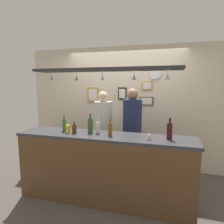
{
  "coord_description": "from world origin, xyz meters",
  "views": [
    {
      "loc": [
        0.9,
        -3.09,
        1.8
      ],
      "look_at": [
        0.0,
        0.1,
        1.33
      ],
      "focal_mm": 31.55,
      "sensor_mm": 36.0,
      "label": 1
    }
  ],
  "objects": [
    {
      "name": "bottle_wine_dark_red",
      "position": [
        0.95,
        -0.33,
        1.17
      ],
      "size": [
        0.08,
        0.08,
        0.3
      ],
      "color": "#380F19",
      "rests_on": "bar_counter"
    },
    {
      "name": "bottle_champagne_green",
      "position": [
        -0.25,
        -0.26,
        1.17
      ],
      "size": [
        0.08,
        0.08,
        0.3
      ],
      "color": "#2D5623",
      "rests_on": "bar_counter"
    },
    {
      "name": "cupcake",
      "position": [
        0.68,
        -0.42,
        1.08
      ],
      "size": [
        0.06,
        0.06,
        0.08
      ],
      "color": "beige",
      "rests_on": "bar_counter"
    },
    {
      "name": "hanging_wineglass_far_left",
      "position": [
        -0.88,
        -0.31,
        1.9
      ],
      "size": [
        0.07,
        0.07,
        0.13
      ],
      "color": "silver",
      "rests_on": "overhead_glass_rack"
    },
    {
      "name": "hanging_wineglass_center_left",
      "position": [
        -0.02,
        -0.35,
        1.9
      ],
      "size": [
        0.07,
        0.07,
        0.13
      ],
      "color": "silver",
      "rests_on": "overhead_glass_rack"
    },
    {
      "name": "hanging_wineglass_left",
      "position": [
        -0.46,
        -0.29,
        1.9
      ],
      "size": [
        0.07,
        0.07,
        0.13
      ],
      "color": "silver",
      "rests_on": "overhead_glass_rack"
    },
    {
      "name": "picture_frame_lower_pair",
      "position": [
        0.48,
        1.06,
        1.45
      ],
      "size": [
        0.3,
        0.02,
        0.18
      ],
      "color": "brown",
      "rests_on": "back_wall"
    },
    {
      "name": "bottle_soda_clear",
      "position": [
        -0.12,
        -0.28,
        1.14
      ],
      "size": [
        0.06,
        0.06,
        0.23
      ],
      "color": "silver",
      "rests_on": "bar_counter"
    },
    {
      "name": "picture_frame_crest",
      "position": [
        -0.04,
        1.06,
        1.6
      ],
      "size": [
        0.18,
        0.02,
        0.26
      ],
      "color": "black",
      "rests_on": "back_wall"
    },
    {
      "name": "bottle_beer_brown_stubby",
      "position": [
        -0.48,
        -0.37,
        1.12
      ],
      "size": [
        0.07,
        0.07,
        0.18
      ],
      "color": "#512D14",
      "rests_on": "bar_counter"
    },
    {
      "name": "person_left_white_patterned_shirt",
      "position": [
        -0.25,
        0.37,
        1.01
      ],
      "size": [
        0.34,
        0.34,
        1.67
      ],
      "color": "#2D334C",
      "rests_on": "ground_plane"
    },
    {
      "name": "hanging_wineglass_center_right",
      "position": [
        0.89,
        -0.36,
        1.9
      ],
      "size": [
        0.07,
        0.07,
        0.13
      ],
      "color": "silver",
      "rests_on": "overhead_glass_rack"
    },
    {
      "name": "back_wall",
      "position": [
        0.0,
        1.1,
        1.3
      ],
      "size": [
        4.4,
        0.06,
        2.6
      ],
      "primitive_type": "cube",
      "color": "beige",
      "rests_on": "ground_plane"
    },
    {
      "name": "bar_counter",
      "position": [
        0.0,
        -0.51,
        0.7
      ],
      "size": [
        2.7,
        0.55,
        1.05
      ],
      "color": "#38383D",
      "rests_on": "ground_plane"
    },
    {
      "name": "bottle_beer_amber_tall",
      "position": [
        0.1,
        -0.36,
        1.15
      ],
      "size": [
        0.06,
        0.06,
        0.26
      ],
      "color": "brown",
      "rests_on": "bar_counter"
    },
    {
      "name": "hanging_wineglass_center",
      "position": [
        0.44,
        -0.31,
        1.9
      ],
      "size": [
        0.07,
        0.07,
        0.13
      ],
      "color": "silver",
      "rests_on": "overhead_glass_rack"
    },
    {
      "name": "person_middle_navy_shirt",
      "position": [
        0.3,
        0.37,
        1.05
      ],
      "size": [
        0.34,
        0.34,
        1.73
      ],
      "color": "#2D334C",
      "rests_on": "ground_plane"
    },
    {
      "name": "picture_frame_caricature",
      "position": [
        -0.72,
        1.06,
        1.57
      ],
      "size": [
        0.26,
        0.02,
        0.34
      ],
      "color": "#B29338",
      "rests_on": "back_wall"
    },
    {
      "name": "drink_can",
      "position": [
        -0.58,
        -0.38,
        1.11
      ],
      "size": [
        0.07,
        0.07,
        0.12
      ],
      "primitive_type": "cylinder",
      "color": "yellow",
      "rests_on": "bar_counter"
    },
    {
      "name": "bottle_beer_green_import",
      "position": [
        -0.7,
        -0.29,
        1.15
      ],
      "size": [
        0.06,
        0.06,
        0.26
      ],
      "color": "#336B2D",
      "rests_on": "bar_counter"
    },
    {
      "name": "ground_plane",
      "position": [
        0.0,
        0.0,
        0.0
      ],
      "size": [
        8.0,
        8.0,
        0.0
      ],
      "primitive_type": "plane",
      "color": "#4C4742"
    },
    {
      "name": "picture_frame_upper_small",
      "position": [
        0.48,
        1.06,
        1.77
      ],
      "size": [
        0.22,
        0.02,
        0.18
      ],
      "color": "#B29338",
      "rests_on": "back_wall"
    },
    {
      "name": "wall_clock",
      "position": [
        0.64,
        1.05,
        2.01
      ],
      "size": [
        0.22,
        0.03,
        0.22
      ],
      "primitive_type": "cylinder",
      "rotation": [
        1.57,
        0.0,
        0.0
      ],
      "color": "white",
      "rests_on": "back_wall"
    },
    {
      "name": "overhead_glass_rack",
      "position": [
        0.0,
        -0.3,
        2.02
      ],
      "size": [
        2.2,
        0.36,
        0.04
      ],
      "primitive_type": "cube",
      "color": "black"
    }
  ]
}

